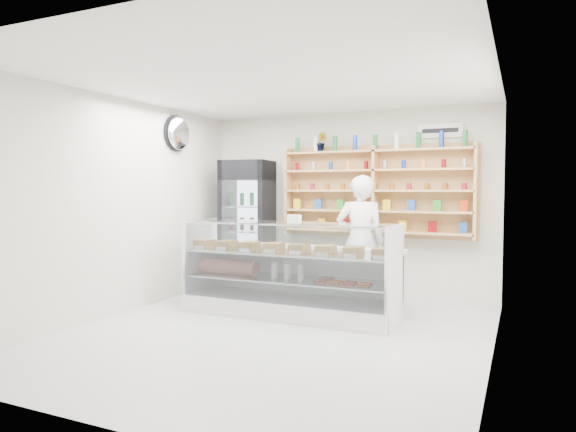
% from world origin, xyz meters
% --- Properties ---
extents(room, '(5.00, 5.00, 5.00)m').
position_xyz_m(room, '(0.00, 0.00, 1.40)').
color(room, '#A3A4A8').
rests_on(room, ground).
extents(display_counter, '(2.76, 0.82, 1.20)m').
position_xyz_m(display_counter, '(-0.22, 0.87, 0.34)').
color(display_counter, white).
rests_on(display_counter, floor).
extents(shop_worker, '(0.76, 0.62, 1.81)m').
position_xyz_m(shop_worker, '(0.46, 1.75, 0.91)').
color(shop_worker, silver).
rests_on(shop_worker, floor).
extents(drinks_cooler, '(0.84, 0.82, 2.08)m').
position_xyz_m(drinks_cooler, '(-1.53, 2.13, 1.04)').
color(drinks_cooler, black).
rests_on(drinks_cooler, floor).
extents(wall_shelving, '(2.84, 0.28, 1.33)m').
position_xyz_m(wall_shelving, '(0.50, 2.34, 1.59)').
color(wall_shelving, tan).
rests_on(wall_shelving, back_wall).
extents(potted_plant, '(0.17, 0.14, 0.30)m').
position_xyz_m(potted_plant, '(-0.35, 2.34, 2.34)').
color(potted_plant, '#1E6626').
rests_on(potted_plant, wall_shelving).
extents(security_mirror, '(0.15, 0.50, 0.50)m').
position_xyz_m(security_mirror, '(-2.17, 1.20, 2.45)').
color(security_mirror, silver).
rests_on(security_mirror, left_wall).
extents(wall_sign, '(0.62, 0.03, 0.20)m').
position_xyz_m(wall_sign, '(1.40, 2.47, 2.45)').
color(wall_sign, white).
rests_on(wall_sign, back_wall).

